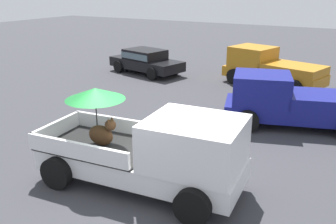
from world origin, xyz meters
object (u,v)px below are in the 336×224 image
at_px(pickup_truck_main, 155,150).
at_px(parked_sedan_near, 146,60).
at_px(pickup_truck_far, 290,102).
at_px(pickup_truck_red, 270,68).

bearing_deg(pickup_truck_main, parked_sedan_near, 118.76).
bearing_deg(pickup_truck_far, pickup_truck_red, -84.86).
bearing_deg(pickup_truck_red, parked_sedan_near, 21.20).
bearing_deg(pickup_truck_main, pickup_truck_far, 67.90).
bearing_deg(pickup_truck_red, pickup_truck_main, 106.45).
bearing_deg(pickup_truck_far, parked_sedan_near, -43.78).
bearing_deg(pickup_truck_far, pickup_truck_main, 55.96).
bearing_deg(pickup_truck_red, pickup_truck_far, 127.19).
relative_size(pickup_truck_main, pickup_truck_red, 1.02).
distance_m(pickup_truck_red, pickup_truck_far, 5.58).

